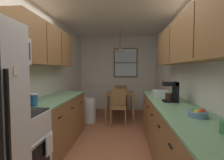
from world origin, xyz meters
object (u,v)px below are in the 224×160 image
Objects in this scene: dish_rack at (160,93)px; stove_range at (13,152)px; dining_chair_near at (118,105)px; trash_bin at (89,110)px; fruit_bowl at (198,113)px; dining_table at (120,97)px; storage_canister at (34,100)px; coffee_maker at (172,91)px; table_serving_bowl at (121,92)px; dining_chair_far at (121,97)px; microwave_over_range at (0,49)px.

stove_range is at bearing -140.47° from dish_rack.
dining_chair_near is 1.44× the size of trash_bin.
fruit_bowl reaches higher than trash_bin.
stove_range reaches higher than dining_table.
stove_range is at bearing -89.34° from storage_canister.
fruit_bowl is at bearing -87.42° from coffee_maker.
storage_canister is 0.51× the size of dish_rack.
coffee_maker is at bearing -68.71° from table_serving_bowl.
dining_chair_far is 2.37m from dish_rack.
stove_range reaches higher than trash_bin.
coffee_maker reaches higher than fruit_bowl.
dining_chair_near is at bearing 66.97° from stove_range.
dining_table is 0.62m from dining_chair_near.
coffee_maker is at bearing 25.51° from stove_range.
dish_rack is at bearing -61.86° from dining_table.
dining_chair_near reaches higher than table_serving_bowl.
table_serving_bowl is (-0.80, 1.56, -0.18)m from dish_rack.
trash_bin is 3.10× the size of fruit_bowl.
microwave_over_range is at bearing -111.03° from dining_table.
dish_rack is (-0.10, 1.52, 0.01)m from fruit_bowl.
coffee_maker is 0.88m from fruit_bowl.
dish_rack is at bearing 93.70° from fruit_bowl.
dining_table is 2.93m from storage_canister.
dish_rack is (0.85, -0.96, 0.45)m from dining_chair_near.
dining_chair_near is (-0.02, -0.61, -0.11)m from dining_table.
stove_range is at bearing -0.03° from microwave_over_range.
coffee_maker is at bearing 24.30° from microwave_over_range.
fruit_bowl is (2.04, 0.08, 0.47)m from stove_range.
coffee_maker is (2.01, 0.47, 0.08)m from storage_canister.
dining_chair_near is 1.93m from coffee_maker.
storage_canister reaches higher than dining_table.
microwave_over_range is 3.10× the size of fruit_bowl.
dish_rack reaches higher than trash_bin.
dining_chair_near is at bearing -90.97° from dining_chair_far.
microwave_over_range is (-0.11, 0.00, 1.16)m from stove_range.
dining_chair_near is at bearing 111.03° from fruit_bowl.
fruit_bowl is (2.16, 0.08, -0.69)m from microwave_over_range.
stove_range is 1.76× the size of trash_bin.
dish_rack is (1.65, -1.10, 0.64)m from trash_bin.
table_serving_bowl is at bearing -5.53° from dining_table.
dining_table is at bearing 88.40° from dining_chair_near.
microwave_over_range is at bearing -107.93° from dining_chair_far.
dining_chair_near is at bearing -91.60° from dining_table.
coffee_maker reaches higher than dining_chair_near.
stove_range is at bearing -154.49° from coffee_maker.
stove_range reaches higher than fruit_bowl.
table_serving_bowl is (0.03, -0.61, 0.27)m from dining_chair_far.
stove_range reaches higher than table_serving_bowl.
dining_chair_near is 5.07× the size of table_serving_bowl.
storage_canister is at bearing -113.12° from table_serving_bowl.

